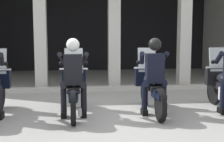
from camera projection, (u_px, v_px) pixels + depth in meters
ground_plane at (102, 88)px, 9.78m from camera, size 80.00×80.00×0.00m
station_building at (106, 17)px, 12.22m from camera, size 9.84×5.25×3.55m
kerb_strip at (116, 88)px, 9.37m from camera, size 9.34×0.24×0.12m
motorcycle_center_left at (74, 90)px, 6.68m from camera, size 0.62×2.04×1.35m
police_officer_center_left at (73, 71)px, 6.34m from camera, size 0.63×0.61×1.58m
motorcycle_center_right at (151, 88)px, 6.88m from camera, size 0.62×2.04×1.35m
police_officer_center_right at (154, 70)px, 6.54m from camera, size 0.63×0.61×1.58m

